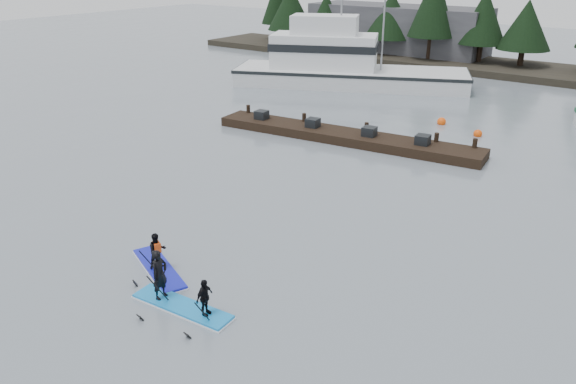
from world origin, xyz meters
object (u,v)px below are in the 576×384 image
Objects in this scene: paddleboard_solo at (158,259)px; paddleboard_duo at (178,291)px; fishing_boat_large at (343,75)px; floating_dock at (344,136)px.

paddleboard_solo is 0.97× the size of paddleboard_duo.
paddleboard_solo is at bearing -95.22° from fishing_boat_large.
paddleboard_duo is (4.46, -16.92, 0.30)m from floating_dock.
paddleboard_duo reaches higher than floating_dock.
fishing_boat_large reaches higher than paddleboard_duo.
fishing_boat_large reaches higher than paddleboard_solo.
paddleboard_solo is (9.99, -28.46, -0.34)m from fishing_boat_large.
paddleboard_solo is 2.38m from paddleboard_duo.
floating_dock is (7.65, -12.63, -0.52)m from fishing_boat_large.
fishing_boat_large is 31.94m from paddleboard_duo.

